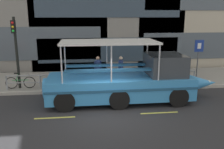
{
  "coord_description": "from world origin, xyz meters",
  "views": [
    {
      "loc": [
        -1.03,
        -10.64,
        4.48
      ],
      "look_at": [
        0.46,
        2.06,
        1.3
      ],
      "focal_mm": 38.84,
      "sensor_mm": 36.0,
      "label": 1
    }
  ],
  "objects_px": {
    "parking_sign": "(198,53)",
    "pedestrian_mid_right": "(98,66)",
    "leaned_bicycle": "(20,82)",
    "duck_tour_boat": "(129,81)",
    "pedestrian_mid_left": "(121,67)",
    "pedestrian_near_bow": "(170,66)",
    "traffic_light_pole": "(16,46)"
  },
  "relations": [
    {
      "from": "parking_sign",
      "to": "pedestrian_mid_right",
      "type": "height_order",
      "value": "parking_sign"
    },
    {
      "from": "pedestrian_mid_right",
      "to": "leaned_bicycle",
      "type": "bearing_deg",
      "value": -165.75
    },
    {
      "from": "leaned_bicycle",
      "to": "duck_tour_boat",
      "type": "distance_m",
      "value": 6.59
    },
    {
      "from": "leaned_bicycle",
      "to": "pedestrian_mid_left",
      "type": "xyz_separation_m",
      "value": [
        6.15,
        0.73,
        0.65
      ]
    },
    {
      "from": "pedestrian_mid_left",
      "to": "parking_sign",
      "type": "bearing_deg",
      "value": -3.12
    },
    {
      "from": "duck_tour_boat",
      "to": "pedestrian_near_bow",
      "type": "xyz_separation_m",
      "value": [
        3.27,
        3.02,
        0.11
      ]
    },
    {
      "from": "leaned_bicycle",
      "to": "pedestrian_near_bow",
      "type": "bearing_deg",
      "value": 4.28
    },
    {
      "from": "leaned_bicycle",
      "to": "traffic_light_pole",
      "type": "bearing_deg",
      "value": 138.51
    },
    {
      "from": "traffic_light_pole",
      "to": "leaned_bicycle",
      "type": "bearing_deg",
      "value": -41.49
    },
    {
      "from": "duck_tour_boat",
      "to": "pedestrian_mid_right",
      "type": "xyz_separation_m",
      "value": [
        -1.45,
        3.51,
        0.11
      ]
    },
    {
      "from": "parking_sign",
      "to": "pedestrian_mid_right",
      "type": "xyz_separation_m",
      "value": [
        -6.52,
        0.74,
        -0.85
      ]
    },
    {
      "from": "traffic_light_pole",
      "to": "pedestrian_mid_right",
      "type": "xyz_separation_m",
      "value": [
        4.79,
        1.11,
        -1.54
      ]
    },
    {
      "from": "duck_tour_boat",
      "to": "pedestrian_mid_left",
      "type": "xyz_separation_m",
      "value": [
        -0.0,
        3.04,
        0.14
      ]
    },
    {
      "from": "leaned_bicycle",
      "to": "pedestrian_near_bow",
      "type": "relative_size",
      "value": 1.06
    },
    {
      "from": "duck_tour_boat",
      "to": "leaned_bicycle",
      "type": "bearing_deg",
      "value": 159.34
    },
    {
      "from": "duck_tour_boat",
      "to": "pedestrian_near_bow",
      "type": "distance_m",
      "value": 4.46
    },
    {
      "from": "pedestrian_mid_right",
      "to": "traffic_light_pole",
      "type": "bearing_deg",
      "value": -166.89
    },
    {
      "from": "traffic_light_pole",
      "to": "parking_sign",
      "type": "xyz_separation_m",
      "value": [
        11.31,
        0.37,
        -0.69
      ]
    },
    {
      "from": "traffic_light_pole",
      "to": "pedestrian_mid_right",
      "type": "distance_m",
      "value": 5.15
    },
    {
      "from": "traffic_light_pole",
      "to": "pedestrian_near_bow",
      "type": "height_order",
      "value": "traffic_light_pole"
    },
    {
      "from": "parking_sign",
      "to": "pedestrian_mid_left",
      "type": "height_order",
      "value": "parking_sign"
    },
    {
      "from": "leaned_bicycle",
      "to": "pedestrian_mid_right",
      "type": "xyz_separation_m",
      "value": [
        4.7,
        1.19,
        0.61
      ]
    },
    {
      "from": "leaned_bicycle",
      "to": "pedestrian_mid_left",
      "type": "bearing_deg",
      "value": 6.73
    },
    {
      "from": "leaned_bicycle",
      "to": "duck_tour_boat",
      "type": "xyz_separation_m",
      "value": [
        6.15,
        -2.32,
        0.5
      ]
    },
    {
      "from": "pedestrian_mid_left",
      "to": "pedestrian_mid_right",
      "type": "height_order",
      "value": "pedestrian_mid_left"
    },
    {
      "from": "leaned_bicycle",
      "to": "pedestrian_mid_left",
      "type": "distance_m",
      "value": 6.23
    },
    {
      "from": "traffic_light_pole",
      "to": "duck_tour_boat",
      "type": "relative_size",
      "value": 0.45
    },
    {
      "from": "leaned_bicycle",
      "to": "pedestrian_mid_right",
      "type": "bearing_deg",
      "value": 14.25
    },
    {
      "from": "pedestrian_near_bow",
      "to": "pedestrian_mid_right",
      "type": "relative_size",
      "value": 1.0
    },
    {
      "from": "duck_tour_boat",
      "to": "pedestrian_mid_left",
      "type": "bearing_deg",
      "value": 90.01
    },
    {
      "from": "traffic_light_pole",
      "to": "pedestrian_mid_right",
      "type": "height_order",
      "value": "traffic_light_pole"
    },
    {
      "from": "leaned_bicycle",
      "to": "duck_tour_boat",
      "type": "bearing_deg",
      "value": -20.66
    }
  ]
}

